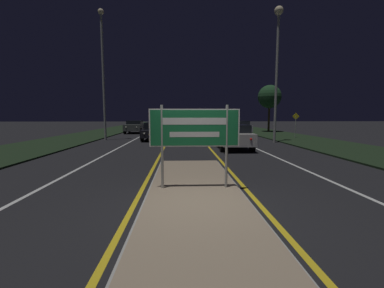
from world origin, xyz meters
TOP-DOWN VIEW (x-y plane):
  - ground_plane at (0.00, 0.00)m, footprint 160.00×160.00m
  - median_island at (0.00, 0.98)m, footprint 2.43×8.23m
  - verge_left at (-9.50, 20.00)m, footprint 5.00×100.00m
  - verge_right at (9.50, 20.00)m, footprint 5.00×100.00m
  - centre_line_yellow_left at (-1.41, 25.00)m, footprint 0.12×70.00m
  - centre_line_yellow_right at (1.41, 25.00)m, footprint 0.12×70.00m
  - lane_line_white_left at (-4.20, 25.00)m, footprint 0.12×70.00m
  - lane_line_white_right at (4.20, 25.00)m, footprint 0.12×70.00m
  - edge_line_white_left at (-7.20, 25.00)m, footprint 0.10×70.00m
  - edge_line_white_right at (7.20, 25.00)m, footprint 0.10×70.00m
  - highway_sign at (0.00, 0.98)m, footprint 2.32×0.07m
  - streetlight_left_near at (-6.48, 15.45)m, footprint 0.46×0.46m
  - streetlight_right_near at (6.52, 12.93)m, footprint 0.63×0.63m
  - car_receding_0 at (2.74, 9.51)m, footprint 1.90×4.18m
  - car_receding_1 at (5.99, 22.02)m, footprint 1.92×4.62m
  - car_approaching_0 at (-2.50, 15.71)m, footprint 1.90×4.66m
  - car_approaching_1 at (-5.58, 23.74)m, footprint 1.94×4.08m
  - car_approaching_2 at (-2.55, 39.72)m, footprint 1.88×4.42m
  - warning_sign at (9.51, 16.10)m, footprint 0.60×0.06m
  - roadside_palm_right at (10.04, 24.41)m, footprint 2.70×2.70m

SIDE VIEW (x-z plane):
  - ground_plane at x=0.00m, z-range 0.00..0.00m
  - centre_line_yellow_left at x=-1.41m, z-range 0.00..0.01m
  - centre_line_yellow_right at x=1.41m, z-range 0.00..0.01m
  - lane_line_white_left at x=-4.20m, z-range 0.00..0.01m
  - lane_line_white_right at x=4.20m, z-range 0.00..0.01m
  - edge_line_white_left at x=-7.20m, z-range 0.00..0.01m
  - edge_line_white_right at x=7.20m, z-range 0.00..0.01m
  - verge_left at x=-9.50m, z-range 0.00..0.08m
  - verge_right at x=9.50m, z-range 0.00..0.08m
  - median_island at x=0.00m, z-range -0.01..0.09m
  - car_approaching_2 at x=-2.55m, z-range 0.03..1.44m
  - car_approaching_0 at x=-2.50m, z-range 0.03..1.45m
  - car_receding_1 at x=5.99m, z-range 0.04..1.48m
  - car_approaching_1 at x=-5.58m, z-range 0.05..1.47m
  - car_receding_0 at x=2.74m, z-range 0.05..1.51m
  - warning_sign at x=9.51m, z-range 0.30..2.44m
  - highway_sign at x=0.00m, z-range 0.52..2.68m
  - roadside_palm_right at x=10.04m, z-range 1.43..6.88m
  - streetlight_left_near at x=-6.48m, z-range 1.00..11.18m
  - streetlight_right_near at x=6.52m, z-range 1.90..11.48m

